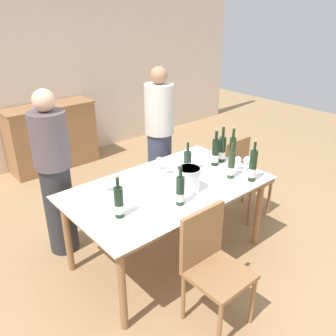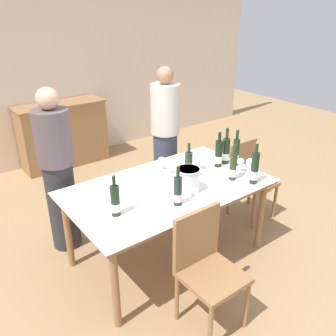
# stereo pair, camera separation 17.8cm
# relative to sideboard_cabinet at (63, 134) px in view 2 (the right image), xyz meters

# --- Properties ---
(ground_plane) EXTENTS (12.00, 12.00, 0.00)m
(ground_plane) POSITION_rel_sideboard_cabinet_xyz_m (-0.08, -2.70, -0.47)
(ground_plane) COLOR #A37F56
(back_wall) EXTENTS (8.00, 0.10, 2.80)m
(back_wall) POSITION_rel_sideboard_cabinet_xyz_m (-0.08, 0.29, 0.93)
(back_wall) COLOR beige
(back_wall) RESTS_ON ground_plane
(sideboard_cabinet) EXTENTS (1.28, 0.46, 0.95)m
(sideboard_cabinet) POSITION_rel_sideboard_cabinet_xyz_m (0.00, 0.00, 0.00)
(sideboard_cabinet) COLOR #996B42
(sideboard_cabinet) RESTS_ON ground_plane
(dining_table) EXTENTS (1.81, 1.06, 0.77)m
(dining_table) POSITION_rel_sideboard_cabinet_xyz_m (-0.08, -2.70, 0.23)
(dining_table) COLOR #996B42
(dining_table) RESTS_ON ground_plane
(ice_bucket) EXTENTS (0.20, 0.20, 0.21)m
(ice_bucket) POSITION_rel_sideboard_cabinet_xyz_m (0.01, -2.87, 0.41)
(ice_bucket) COLOR white
(ice_bucket) RESTS_ON dining_table
(wine_bottle_0) EXTENTS (0.07, 0.07, 0.40)m
(wine_bottle_0) POSITION_rel_sideboard_cabinet_xyz_m (0.58, -3.12, 0.43)
(wine_bottle_0) COLOR black
(wine_bottle_0) RESTS_ON dining_table
(wine_bottle_1) EXTENTS (0.07, 0.07, 0.39)m
(wine_bottle_1) POSITION_rel_sideboard_cabinet_xyz_m (0.74, -2.74, 0.43)
(wine_bottle_1) COLOR black
(wine_bottle_1) RESTS_ON dining_table
(wine_bottle_2) EXTENTS (0.07, 0.07, 0.35)m
(wine_bottle_2) POSITION_rel_sideboard_cabinet_xyz_m (-0.68, -2.83, 0.41)
(wine_bottle_2) COLOR black
(wine_bottle_2) RESTS_ON dining_table
(wine_bottle_3) EXTENTS (0.07, 0.07, 0.37)m
(wine_bottle_3) POSITION_rel_sideboard_cabinet_xyz_m (0.70, -2.64, 0.42)
(wine_bottle_3) COLOR black
(wine_bottle_3) RESTS_ON dining_table
(wine_bottle_4) EXTENTS (0.07, 0.07, 0.38)m
(wine_bottle_4) POSITION_rel_sideboard_cabinet_xyz_m (0.58, -2.66, 0.42)
(wine_bottle_4) COLOR black
(wine_bottle_4) RESTS_ON dining_table
(wine_bottle_5) EXTENTS (0.06, 0.06, 0.35)m
(wine_bottle_5) POSITION_rel_sideboard_cabinet_xyz_m (0.48, -2.95, 0.42)
(wine_bottle_5) COLOR #28381E
(wine_bottle_5) RESTS_ON dining_table
(wine_bottle_6) EXTENTS (0.07, 0.07, 0.36)m
(wine_bottle_6) POSITION_rel_sideboard_cabinet_xyz_m (-0.21, -3.00, 0.41)
(wine_bottle_6) COLOR #1E3323
(wine_bottle_6) RESTS_ON dining_table
(wine_bottle_7) EXTENTS (0.07, 0.07, 0.36)m
(wine_bottle_7) POSITION_rel_sideboard_cabinet_xyz_m (0.16, -2.69, 0.42)
(wine_bottle_7) COLOR #1E3323
(wine_bottle_7) RESTS_ON dining_table
(wine_glass_0) EXTENTS (0.07, 0.07, 0.15)m
(wine_glass_0) POSITION_rel_sideboard_cabinet_xyz_m (0.66, -2.89, 0.40)
(wine_glass_0) COLOR white
(wine_glass_0) RESTS_ON dining_table
(wine_glass_1) EXTENTS (0.09, 0.09, 0.15)m
(wine_glass_1) POSITION_rel_sideboard_cabinet_xyz_m (0.37, -2.60, 0.40)
(wine_glass_1) COLOR white
(wine_glass_1) RESTS_ON dining_table
(wine_glass_2) EXTENTS (0.08, 0.08, 0.14)m
(wine_glass_2) POSITION_rel_sideboard_cabinet_xyz_m (0.07, -2.50, 0.39)
(wine_glass_2) COLOR white
(wine_glass_2) RESTS_ON dining_table
(wine_glass_3) EXTENTS (0.07, 0.07, 0.14)m
(wine_glass_3) POSITION_rel_sideboard_cabinet_xyz_m (-0.55, -2.42, 0.39)
(wine_glass_3) COLOR white
(wine_glass_3) RESTS_ON dining_table
(wine_glass_4) EXTENTS (0.08, 0.08, 0.16)m
(wine_glass_4) POSITION_rel_sideboard_cabinet_xyz_m (0.69, -2.97, 0.41)
(wine_glass_4) COLOR white
(wine_glass_4) RESTS_ON dining_table
(wine_glass_5) EXTENTS (0.07, 0.07, 0.14)m
(wine_glass_5) POSITION_rel_sideboard_cabinet_xyz_m (0.08, -2.38, 0.39)
(wine_glass_5) COLOR white
(wine_glass_5) RESTS_ON dining_table
(chair_near_front) EXTENTS (0.42, 0.42, 0.92)m
(chair_near_front) POSITION_rel_sideboard_cabinet_xyz_m (-0.31, -3.46, 0.06)
(chair_near_front) COLOR #996B42
(chair_near_front) RESTS_ON ground_plane
(chair_right_end) EXTENTS (0.42, 0.42, 0.86)m
(chair_right_end) POSITION_rel_sideboard_cabinet_xyz_m (1.12, -2.62, 0.02)
(chair_right_end) COLOR #996B42
(chair_right_end) RESTS_ON ground_plane
(person_host) EXTENTS (0.33, 0.33, 1.62)m
(person_host) POSITION_rel_sideboard_cabinet_xyz_m (-0.79, -1.93, 0.33)
(person_host) COLOR #2D2D33
(person_host) RESTS_ON ground_plane
(person_guest_left) EXTENTS (0.33, 0.33, 1.65)m
(person_guest_left) POSITION_rel_sideboard_cabinet_xyz_m (0.53, -1.84, 0.35)
(person_guest_left) COLOR #383F56
(person_guest_left) RESTS_ON ground_plane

